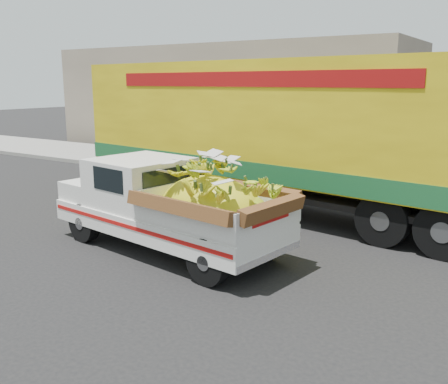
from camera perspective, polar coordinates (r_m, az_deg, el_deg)
The scene contains 6 objects.
ground at distance 10.47m, azimuth -2.89°, elevation -5.84°, with size 100.00×100.00×0.00m, color black.
curb at distance 15.38m, azimuth 9.87°, elevation 0.22°, with size 60.00×0.25×0.15m, color gray.
sidewalk at distance 17.29m, azimuth 12.63°, elevation 1.44°, with size 60.00×4.00×0.14m, color gray.
building_left at distance 25.88m, azimuth 0.62°, elevation 10.73°, with size 18.00×6.00×5.00m, color gray.
pickup_truck at distance 9.58m, azimuth -4.95°, elevation -1.69°, with size 5.25×2.52×1.77m.
semi_trailer at distance 12.89m, azimuth 5.58°, elevation 7.23°, with size 12.05×4.06×3.80m.
Camera 1 is at (5.84, -8.05, 3.29)m, focal length 40.00 mm.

